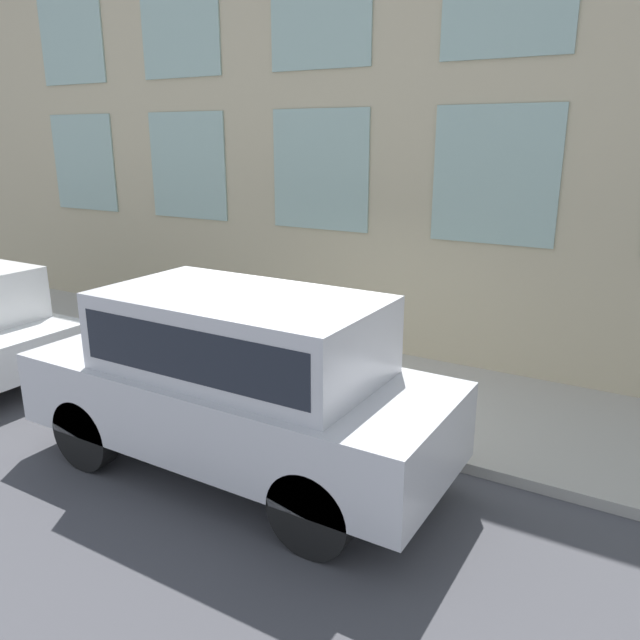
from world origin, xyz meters
name	(u,v)px	position (x,y,z in m)	size (l,w,h in m)	color
ground_plane	(299,428)	(0.00, 0.00, 0.00)	(80.00, 80.00, 0.00)	#47474C
sidewalk	(353,385)	(1.45, 0.00, 0.06)	(2.90, 60.00, 0.13)	#B2ADA3
building_facade	(407,118)	(3.04, 0.00, 3.76)	(0.33, 40.00, 7.51)	#C6B793
fire_hydrant	(335,378)	(0.62, -0.16, 0.49)	(0.31, 0.43, 0.71)	#2D7260
person	(306,332)	(0.91, 0.46, 0.94)	(0.33, 0.22, 1.36)	navy
parked_truck_silver_near	(237,374)	(-1.19, -0.02, 1.13)	(1.81, 4.65, 1.99)	black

